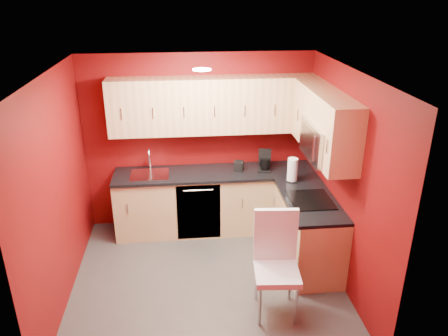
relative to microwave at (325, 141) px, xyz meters
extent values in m
plane|color=#44423F|center=(-1.39, -0.20, -1.66)|extent=(3.20, 3.20, 0.00)
plane|color=white|center=(-1.39, -0.20, 0.84)|extent=(3.20, 3.20, 0.00)
plane|color=maroon|center=(-1.39, 1.30, -0.41)|extent=(3.20, 0.00, 3.20)
plane|color=maroon|center=(-1.39, -1.70, -0.41)|extent=(3.20, 0.00, 3.20)
plane|color=maroon|center=(-2.99, -0.20, -0.41)|extent=(0.00, 3.00, 3.00)
plane|color=maroon|center=(0.21, -0.20, -0.41)|extent=(0.00, 3.00, 3.00)
cube|color=#D7B77B|center=(-1.19, 1.00, -1.22)|extent=(2.80, 0.60, 0.87)
cube|color=#D7B77B|center=(-0.09, 0.05, -1.22)|extent=(0.60, 1.30, 0.87)
cube|color=black|center=(-1.19, 0.99, -0.77)|extent=(2.80, 0.63, 0.04)
cube|color=black|center=(-0.11, 0.04, -0.77)|extent=(0.63, 1.27, 0.04)
cube|color=#ECBF86|center=(-1.19, 1.13, 0.17)|extent=(2.80, 0.35, 0.75)
cube|color=#ECBF86|center=(0.03, 0.67, 0.17)|extent=(0.35, 0.57, 0.75)
cube|color=#ECBF86|center=(0.03, -0.49, 0.17)|extent=(0.35, 0.22, 0.75)
cube|color=#ECBF86|center=(0.03, 0.00, 0.38)|extent=(0.35, 0.76, 0.33)
cube|color=silver|center=(0.01, 0.00, 0.00)|extent=(0.40, 0.76, 0.42)
cube|color=black|center=(-0.18, 0.00, 0.00)|extent=(0.02, 0.62, 0.33)
cylinder|color=silver|center=(-0.20, -0.23, 0.00)|extent=(0.02, 0.02, 0.29)
cube|color=black|center=(-0.11, 0.00, -0.74)|extent=(0.50, 0.55, 0.01)
cube|color=silver|center=(-2.09, 0.98, -0.75)|extent=(0.52, 0.42, 0.02)
cylinder|color=silver|center=(-2.09, 1.18, -0.62)|extent=(0.02, 0.02, 0.26)
torus|color=silver|center=(-2.09, 1.11, -0.49)|extent=(0.02, 0.16, 0.16)
cylinder|color=silver|center=(-2.09, 1.04, -0.55)|extent=(0.02, 0.02, 0.12)
cube|color=black|center=(-1.44, 0.71, -1.22)|extent=(0.60, 0.02, 0.82)
cylinder|color=white|center=(-1.39, 0.10, 0.82)|extent=(0.20, 0.20, 0.01)
camera|label=1|loc=(-1.64, -4.58, 1.66)|focal=35.00mm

